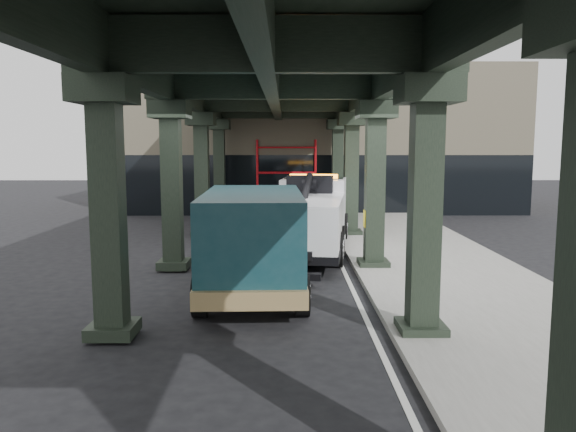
{
  "coord_description": "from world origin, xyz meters",
  "views": [
    {
      "loc": [
        -0.04,
        -14.55,
        3.75
      ],
      "look_at": [
        0.03,
        1.49,
        1.7
      ],
      "focal_mm": 35.0,
      "sensor_mm": 36.0,
      "label": 1
    }
  ],
  "objects": [
    {
      "name": "building",
      "position": [
        2.0,
        20.0,
        4.0
      ],
      "size": [
        22.0,
        10.0,
        8.0
      ],
      "primitive_type": "cube",
      "color": "#C6B793",
      "rests_on": "ground"
    },
    {
      "name": "lane_stripe",
      "position": [
        1.7,
        2.0,
        0.01
      ],
      "size": [
        0.12,
        38.0,
        0.01
      ],
      "primitive_type": "cube",
      "color": "silver",
      "rests_on": "ground"
    },
    {
      "name": "scaffolding",
      "position": [
        0.0,
        14.64,
        2.11
      ],
      "size": [
        3.08,
        0.88,
        4.0
      ],
      "color": "red",
      "rests_on": "ground"
    },
    {
      "name": "tow_truck",
      "position": [
        0.77,
        4.82,
        1.36
      ],
      "size": [
        3.43,
        8.7,
        2.78
      ],
      "rotation": [
        0.0,
        0.0,
        -0.14
      ],
      "color": "black",
      "rests_on": "ground"
    },
    {
      "name": "viaduct",
      "position": [
        -0.4,
        2.0,
        5.46
      ],
      "size": [
        7.4,
        32.0,
        6.4
      ],
      "color": "black",
      "rests_on": "ground"
    },
    {
      "name": "sidewalk",
      "position": [
        4.5,
        2.0,
        0.07
      ],
      "size": [
        5.0,
        40.0,
        0.15
      ],
      "primitive_type": "cube",
      "color": "gray",
      "rests_on": "ground"
    },
    {
      "name": "ground",
      "position": [
        0.0,
        0.0,
        0.0
      ],
      "size": [
        90.0,
        90.0,
        0.0
      ],
      "primitive_type": "plane",
      "color": "black",
      "rests_on": "ground"
    },
    {
      "name": "towed_van",
      "position": [
        -0.85,
        -0.58,
        1.39
      ],
      "size": [
        2.74,
        6.46,
        2.59
      ],
      "rotation": [
        0.0,
        0.0,
        0.03
      ],
      "color": "#11353D",
      "rests_on": "ground"
    }
  ]
}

